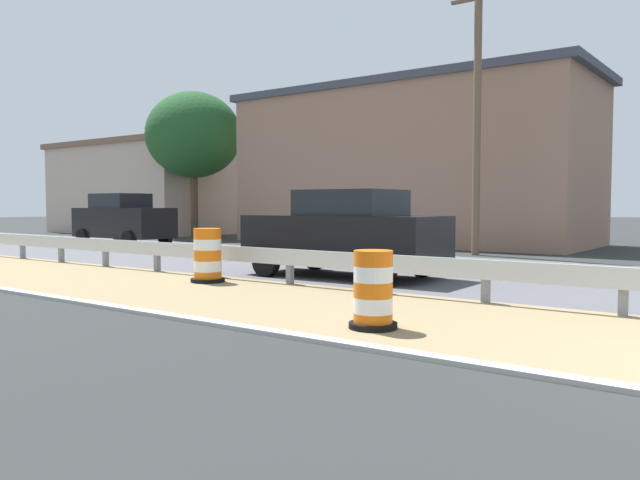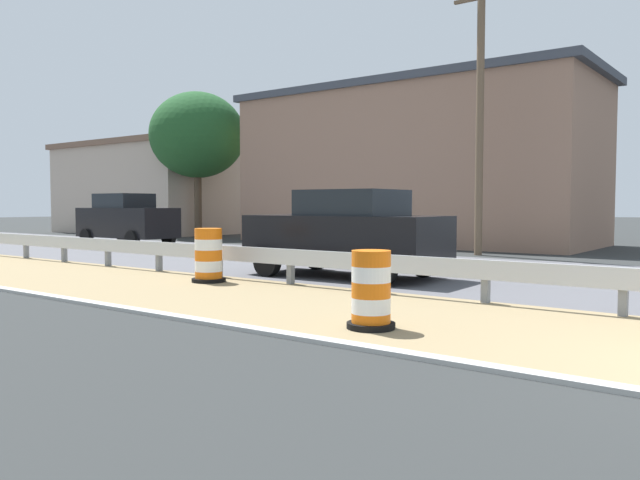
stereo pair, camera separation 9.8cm
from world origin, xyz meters
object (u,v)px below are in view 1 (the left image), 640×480
Objects in this scene: traffic_barrel_close at (373,294)px; utility_pole_near at (477,115)px; traffic_barrel_mid at (208,258)px; car_trailing_near_lane at (123,220)px; car_lead_far_lane at (346,233)px.

utility_pole_near is (12.08, 3.69, 3.95)m from traffic_barrel_close.
traffic_barrel_close is at bearing -111.92° from traffic_barrel_mid.
utility_pole_near is at bearing 16.97° from traffic_barrel_close.
traffic_barrel_close is 5.75m from traffic_barrel_mid.
traffic_barrel_close is at bearing -27.04° from car_trailing_near_lane.
traffic_barrel_mid is 0.13× the size of utility_pole_near.
traffic_barrel_mid is at bearing 53.12° from car_lead_far_lane.
car_trailing_near_lane is at bearing 61.19° from traffic_barrel_mid.
car_lead_far_lane is (2.49, -1.75, 0.46)m from traffic_barrel_mid.
car_trailing_near_lane is at bearing 63.30° from traffic_barrel_close.
traffic_barrel_close is 0.12× the size of utility_pole_near.
car_trailing_near_lane is (6.26, 11.38, 0.51)m from traffic_barrel_mid.
car_lead_far_lane is at bearing -16.37° from car_trailing_near_lane.
utility_pole_near is at bearing -91.03° from car_lead_far_lane.
traffic_barrel_mid reaches higher than traffic_barrel_close.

